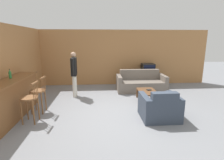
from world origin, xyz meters
TOP-DOWN VIEW (x-y plane):
  - ground_plane at (0.00, 0.00)m, footprint 24.00×24.00m
  - wall_back at (0.00, 3.64)m, footprint 9.40×0.08m
  - wall_left at (-3.27, 1.32)m, footprint 0.08×8.64m
  - bar_counter at (-2.94, -0.00)m, footprint 0.55×2.63m
  - bar_chair_near at (-2.33, -0.33)m, footprint 0.47×0.47m
  - bar_chair_mid at (-2.33, 0.32)m, footprint 0.46×0.46m
  - couch_far at (1.23, 2.43)m, footprint 2.04×0.96m
  - armchair_near at (1.10, -0.35)m, footprint 0.99×0.91m
  - coffee_table at (1.15, 1.07)m, footprint 0.61×0.96m
  - tv_unit at (1.76, 3.28)m, footprint 1.11×0.47m
  - tv at (1.76, 3.28)m, footprint 0.59×0.51m
  - bottle at (-3.02, 0.24)m, footprint 0.07×0.07m
  - book_on_table at (1.22, 1.16)m, footprint 0.17×0.15m
  - person_by_window at (-1.48, 1.79)m, footprint 0.21×0.61m

SIDE VIEW (x-z plane):
  - ground_plane at x=0.00m, z-range 0.00..0.00m
  - tv_unit at x=1.76m, z-range 0.00..0.59m
  - couch_far at x=1.23m, z-range -0.13..0.74m
  - armchair_near at x=1.10m, z-range -0.11..0.73m
  - coffee_table at x=1.15m, z-range 0.13..0.51m
  - book_on_table at x=1.22m, z-range 0.37..0.40m
  - bar_counter at x=-2.94m, z-range 0.00..1.08m
  - bar_chair_near at x=-2.33m, z-range 0.06..1.14m
  - bar_chair_mid at x=-2.33m, z-range 0.06..1.14m
  - tv at x=1.76m, z-range 0.59..1.05m
  - person_by_window at x=-1.48m, z-range 0.11..1.80m
  - bottle at x=-3.02m, z-range 1.06..1.33m
  - wall_back at x=0.00m, z-range 0.00..2.60m
  - wall_left at x=-3.27m, z-range 0.00..2.60m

